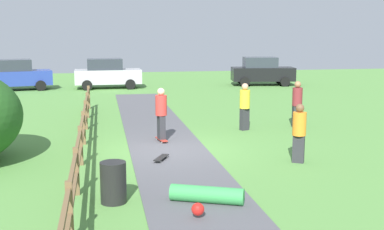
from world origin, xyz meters
The scene contains 13 objects.
ground_plane centered at (0.00, 0.00, 0.00)m, with size 60.00×60.00×0.00m, color #568E42.
asphalt_path centered at (0.00, 0.00, 0.01)m, with size 2.40×28.00×0.02m, color #515156.
wooden_fence centered at (-2.60, 0.00, 0.67)m, with size 0.12×18.12×1.10m.
trash_bin centered at (-1.80, -4.53, 0.45)m, with size 0.56×0.56×0.90m, color black.
skater_riding centered at (-0.07, 1.20, 1.02)m, with size 0.45×0.82×1.79m.
skater_fallen centered at (0.13, -5.02, 0.20)m, with size 1.60×1.45×0.36m.
skateboard_loose centered at (-0.37, -1.22, 0.09)m, with size 0.53×0.81×0.08m.
bystander_yellow centered at (3.23, 2.65, 0.97)m, with size 0.49×0.49×1.76m.
bystander_maroon centered at (5.37, 2.84, 0.98)m, with size 0.39×0.39×1.78m.
bystander_orange centered at (3.40, -2.12, 0.92)m, with size 0.52×0.52×1.67m.
parked_car_blue centered at (-7.25, 17.48, 0.96)m, with size 4.47×2.67×1.92m.
parked_car_black centered at (8.83, 17.50, 0.96)m, with size 4.39×2.44×1.92m.
parked_car_silver centered at (-1.60, 17.49, 0.96)m, with size 4.24×2.09×1.92m.
Camera 1 is at (-1.99, -14.90, 3.65)m, focal length 46.42 mm.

